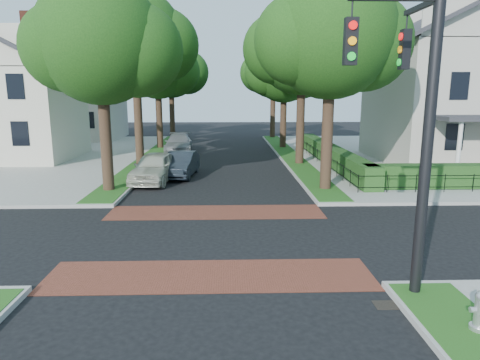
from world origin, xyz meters
The scene contains 24 objects.
ground centered at (0.00, 0.00, 0.00)m, with size 120.00×120.00×0.00m, color black.
sidewalk_ne centered at (19.50, 19.00, 0.07)m, with size 30.00×30.00×0.15m, color gray.
crosswalk_far centered at (0.00, 3.20, 0.01)m, with size 9.00×2.20×0.01m, color brown.
crosswalk_near centered at (0.00, -3.20, 0.01)m, with size 9.00×2.20×0.01m, color brown.
storm_drain centered at (4.30, -5.00, 0.01)m, with size 0.65×0.45×0.01m, color black.
grass_strip_ne centered at (5.40, 19.10, 0.16)m, with size 1.60×29.80×0.02m, color #274915.
grass_strip_nw centered at (-5.40, 19.10, 0.16)m, with size 1.60×29.80×0.02m, color #274915.
tree_right_near centered at (5.60, 7.24, 7.63)m, with size 7.75×6.67×10.66m.
tree_right_mid centered at (5.61, 15.25, 7.99)m, with size 8.25×7.09×11.22m.
tree_right_far centered at (5.60, 24.22, 6.91)m, with size 7.25×6.23×9.74m.
tree_right_back centered at (5.60, 33.23, 7.27)m, with size 7.50×6.45×10.20m.
tree_left_near centered at (-5.40, 7.23, 7.27)m, with size 7.50×6.45×10.20m.
tree_left_mid centered at (-5.39, 15.24, 8.34)m, with size 8.00×6.88×11.48m.
tree_left_far centered at (-5.40, 24.22, 7.12)m, with size 7.00×6.02×9.86m.
tree_left_back centered at (-5.40, 33.24, 7.41)m, with size 7.75×6.66×10.44m.
hedge_main_road centered at (7.70, 15.00, 0.75)m, with size 1.00×18.00×1.20m, color #1A3F15.
fence_main_road centered at (6.90, 15.00, 0.60)m, with size 0.06×18.00×0.90m, color black, non-canonical shape.
house_victorian centered at (17.51, 15.92, 6.02)m, with size 13.00×13.05×12.48m.
house_left_near centered at (-15.49, 17.99, 5.04)m, with size 10.00×9.00×10.14m.
house_left_far centered at (-15.49, 31.99, 5.04)m, with size 10.00×9.00×10.14m.
traffic_signal centered at (4.89, -4.41, 4.71)m, with size 2.17×2.00×8.00m.
parked_car_front centered at (-3.60, 9.60, 0.84)m, with size 1.99×4.95×1.69m, color beige.
parked_car_middle centered at (-2.30, 11.18, 0.74)m, with size 1.56×4.47×1.47m, color #1E252D.
parked_car_rear centered at (-3.60, 21.68, 0.77)m, with size 2.17×5.33×1.55m, color gray.
Camera 1 is at (0.50, -14.25, 4.96)m, focal length 32.00 mm.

